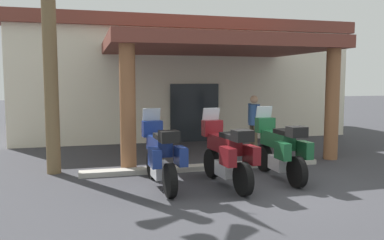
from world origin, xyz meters
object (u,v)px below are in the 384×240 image
Objects in this scene: motorcycle_blue at (161,155)px; motorcycle_maroon at (227,154)px; pedestrian at (254,120)px; motel_building at (178,78)px; motorcycle_green at (280,149)px.

motorcycle_blue and motorcycle_maroon have the same top height.
pedestrian reaches higher than motorcycle_blue.
motel_building is 8.68m from motorcycle_green.
motorcycle_maroon and motorcycle_green have the same top height.
motorcycle_green is (2.74, 0.01, 0.00)m from motorcycle_blue.
motel_building is 5.74m from pedestrian.
pedestrian is (2.05, 3.30, 0.34)m from motorcycle_maroon.
motorcycle_green is at bearing -84.92° from motorcycle_maroon.
motel_building is 8.98m from motorcycle_blue.
pedestrian is at bearing -13.37° from motorcycle_green.
motorcycle_maroon is 1.00× the size of motorcycle_green.
motel_building reaches higher than motorcycle_blue.
motorcycle_blue is 2.74m from motorcycle_green.
motel_building is at bearing -18.52° from motorcycle_blue.
motorcycle_maroon is 1.25× the size of pedestrian.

